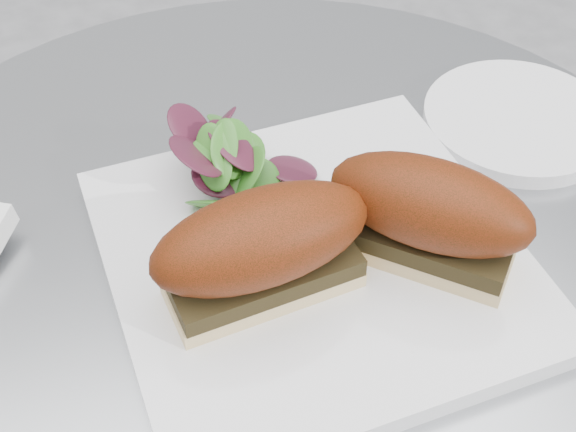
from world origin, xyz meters
name	(u,v)px	position (x,y,z in m)	size (l,w,h in m)	color
table	(277,417)	(0.00, 0.00, 0.49)	(0.70, 0.70, 0.73)	#A2A4A9
plate	(314,259)	(0.02, -0.03, 0.74)	(0.28, 0.28, 0.02)	white
sandwich_left	(262,247)	(-0.02, -0.05, 0.79)	(0.16, 0.09, 0.08)	beige
sandwich_right	(429,213)	(0.09, -0.05, 0.79)	(0.15, 0.14, 0.08)	beige
salad	(224,164)	(-0.02, 0.05, 0.77)	(0.11, 0.11, 0.05)	#457E29
saucer	(517,120)	(0.24, 0.07, 0.74)	(0.16, 0.16, 0.01)	white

